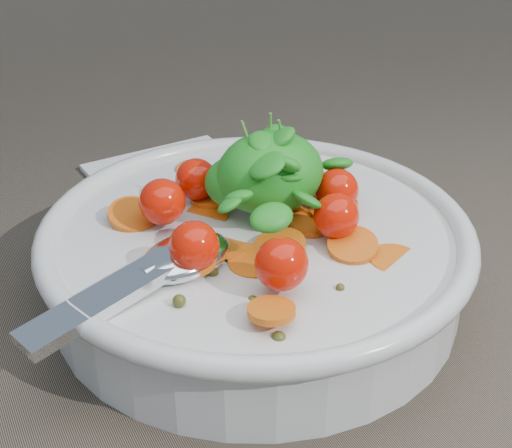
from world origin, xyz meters
name	(u,v)px	position (x,y,z in m)	size (l,w,h in m)	color
ground	(244,321)	(0.00, 0.00, 0.00)	(6.00, 6.00, 0.00)	brown
bowl	(256,253)	(0.02, 0.02, 0.04)	(0.33, 0.30, 0.13)	silver
napkin	(173,174)	(0.04, 0.24, 0.00)	(0.14, 0.13, 0.01)	white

